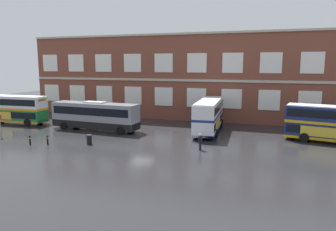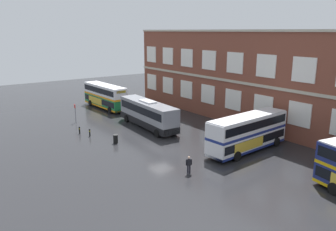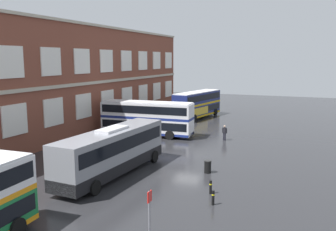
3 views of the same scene
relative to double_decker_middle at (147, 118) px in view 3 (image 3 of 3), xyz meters
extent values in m
plane|color=#232326|center=(-6.27, -5.34, -2.15)|extent=(120.00, 120.00, 0.00)
cube|color=brown|center=(-3.28, 10.66, 4.33)|extent=(57.56, 8.00, 12.95)
cube|color=#B2A893|center=(-3.28, 6.58, 4.07)|extent=(57.56, 0.16, 0.36)
cube|color=#B2A893|center=(-3.28, 6.61, 10.95)|extent=(57.56, 0.28, 0.30)
cube|color=silver|center=(-13.75, 6.60, 1.48)|extent=(2.93, 0.12, 2.85)
cube|color=silver|center=(-8.52, 6.60, 1.48)|extent=(2.93, 0.12, 2.85)
cube|color=silver|center=(-3.28, 6.60, 1.48)|extent=(2.93, 0.12, 2.85)
cube|color=silver|center=(1.95, 6.60, 1.48)|extent=(2.93, 0.12, 2.85)
cube|color=silver|center=(7.18, 6.60, 1.48)|extent=(2.93, 0.12, 2.85)
cube|color=silver|center=(12.41, 6.60, 1.48)|extent=(2.93, 0.12, 2.85)
cube|color=silver|center=(17.65, 6.60, 1.48)|extent=(2.93, 0.12, 2.85)
cube|color=silver|center=(22.88, 6.60, 1.48)|extent=(2.93, 0.12, 2.85)
cube|color=silver|center=(-13.75, 6.60, 6.66)|extent=(2.93, 0.12, 2.85)
cube|color=silver|center=(-8.52, 6.60, 6.66)|extent=(2.93, 0.12, 2.85)
cube|color=silver|center=(-3.28, 6.60, 6.66)|extent=(2.93, 0.12, 2.85)
cube|color=silver|center=(1.95, 6.60, 6.66)|extent=(2.93, 0.12, 2.85)
cube|color=silver|center=(7.18, 6.60, 6.66)|extent=(2.93, 0.12, 2.85)
cube|color=silver|center=(12.41, 6.60, 6.66)|extent=(2.93, 0.12, 2.85)
cube|color=silver|center=(17.65, 6.60, 6.66)|extent=(2.93, 0.12, 2.85)
cube|color=silver|center=(22.88, 6.60, 6.66)|extent=(2.93, 0.12, 2.85)
cube|color=yellow|center=(-23.36, -3.23, 1.45)|extent=(0.13, 1.66, 0.40)
cylinder|color=black|center=(-24.93, -4.58, -1.63)|extent=(1.05, 0.36, 1.04)
cube|color=silver|center=(0.00, 0.00, -0.92)|extent=(3.25, 11.14, 1.75)
cube|color=black|center=(0.00, 0.00, -0.71)|extent=(3.26, 10.70, 0.90)
cube|color=navy|center=(0.00, 0.00, 0.10)|extent=(3.25, 11.14, 0.30)
cube|color=silver|center=(0.00, 0.00, 1.03)|extent=(3.25, 11.14, 1.55)
cube|color=black|center=(0.00, 0.00, 1.10)|extent=(3.26, 10.70, 0.90)
cube|color=navy|center=(0.00, 0.00, -1.66)|extent=(3.27, 11.14, 0.28)
cube|color=silver|center=(0.00, 0.00, 1.86)|extent=(3.13, 10.91, 0.12)
cube|color=gold|center=(1.37, -1.24, -0.84)|extent=(0.34, 4.83, 1.10)
cube|color=yellow|center=(-0.35, 5.46, 1.45)|extent=(1.66, 0.17, 0.40)
cylinder|color=black|center=(1.03, 3.92, -1.63)|extent=(0.39, 1.06, 1.04)
cylinder|color=black|center=(-1.52, 3.76, -1.63)|extent=(0.39, 1.06, 1.04)
cylinder|color=black|center=(1.48, -3.21, -1.63)|extent=(0.39, 1.06, 1.04)
cylinder|color=black|center=(-1.06, -3.38, -1.63)|extent=(0.39, 1.06, 1.04)
cube|color=navy|center=(14.71, -1.61, -0.92)|extent=(11.28, 4.51, 1.75)
cube|color=black|center=(14.71, -1.61, -0.71)|extent=(10.85, 4.47, 0.90)
cube|color=gold|center=(14.71, -1.61, 0.10)|extent=(11.28, 4.51, 0.30)
cube|color=navy|center=(14.71, -1.61, 1.03)|extent=(11.28, 4.51, 1.55)
cube|color=black|center=(14.71, -1.61, 1.10)|extent=(10.85, 4.47, 0.90)
cube|color=gold|center=(14.71, -1.61, -1.66)|extent=(11.28, 4.53, 0.28)
cube|color=silver|center=(14.71, -1.61, 1.86)|extent=(11.05, 4.37, 0.12)
cube|color=gold|center=(13.18, -2.64, -0.84)|extent=(4.76, 0.91, 1.10)
cube|color=yellow|center=(20.09, -2.61, 1.45)|extent=(0.36, 1.64, 0.40)
cylinder|color=black|center=(18.27, -3.57, -1.63)|extent=(1.08, 0.50, 1.04)
cylinder|color=black|center=(18.73, -1.06, -1.63)|extent=(1.08, 0.50, 1.04)
cylinder|color=black|center=(11.23, -2.26, -1.63)|extent=(1.08, 0.50, 1.04)
cylinder|color=black|center=(11.70, 0.24, -1.63)|extent=(1.08, 0.50, 1.04)
cube|color=gray|center=(-14.38, -3.96, -0.15)|extent=(12.12, 3.18, 3.20)
cube|color=black|center=(-14.38, -3.96, 0.49)|extent=(11.40, 3.18, 1.00)
cube|color=black|center=(-14.38, -3.96, -1.30)|extent=(12.12, 3.20, 0.90)
cube|color=silver|center=(-14.38, -3.96, 1.55)|extent=(2.94, 1.42, 0.20)
cylinder|color=black|center=(-9.90, -5.47, -1.63)|extent=(1.06, 0.37, 1.04)
cylinder|color=black|center=(-9.76, -2.92, -1.63)|extent=(1.06, 0.37, 1.04)
cylinder|color=black|center=(-18.52, -5.02, -1.63)|extent=(1.06, 0.37, 1.04)
cylinder|color=black|center=(-18.39, -2.47, -1.63)|extent=(1.06, 0.37, 1.04)
cylinder|color=black|center=(0.93, -9.31, -1.72)|extent=(0.20, 0.20, 0.85)
cylinder|color=black|center=(0.98, -9.12, -1.72)|extent=(0.20, 0.20, 0.85)
cube|color=black|center=(0.95, -9.21, -1.00)|extent=(0.34, 0.45, 0.60)
cylinder|color=black|center=(0.88, -9.46, -1.03)|extent=(0.14, 0.14, 0.57)
cylinder|color=black|center=(1.03, -8.96, -1.03)|extent=(0.14, 0.14, 0.57)
sphere|color=tan|center=(0.95, -9.21, -0.56)|extent=(0.22, 0.22, 0.22)
cylinder|color=slate|center=(-22.85, -11.12, -0.80)|extent=(0.10, 0.10, 2.70)
cube|color=red|center=(-22.85, -11.14, 0.27)|extent=(0.44, 0.04, 0.56)
cylinder|color=black|center=(-11.03, -10.72, -1.67)|extent=(0.56, 0.56, 0.95)
cylinder|color=black|center=(-11.03, -10.72, -1.16)|extent=(0.60, 0.60, 0.08)
cylinder|color=black|center=(-17.12, -12.82, -1.67)|extent=(0.18, 0.18, 0.95)
cylinder|color=yellow|center=(-17.12, -12.82, -1.47)|extent=(0.19, 0.19, 0.08)
cylinder|color=black|center=(-15.34, -12.17, -1.67)|extent=(0.18, 0.18, 0.95)
cylinder|color=yellow|center=(-15.34, -12.17, -1.47)|extent=(0.19, 0.19, 0.08)
camera|label=1|loc=(7.79, -39.81, 6.45)|focal=33.87mm
camera|label=2|loc=(23.47, -27.97, 10.96)|focal=35.70mm
camera|label=3|loc=(-37.93, -18.32, 6.95)|focal=38.29mm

